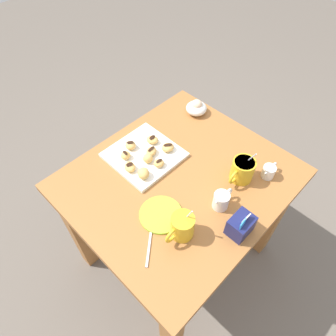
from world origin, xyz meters
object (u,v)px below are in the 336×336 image
dining_table (178,198)px  beignet_0 (131,145)px  pastry_plate_square (144,155)px  beignet_5 (159,163)px  ice_cream_bowl (196,108)px  beignet_2 (152,151)px  saucer_lime_left (161,215)px  coffee_mug_mustard_right (182,226)px  beignet_7 (152,140)px  cream_pitcher_white (221,200)px  beignet_4 (148,158)px  sugar_caddy (241,225)px  chocolate_sauce_pitcher (269,171)px  beignet_3 (143,173)px  coffee_mug_mustard_left (242,170)px  beignet_1 (168,147)px  beignet_8 (130,167)px  beignet_6 (126,155)px

dining_table → beignet_0: beignet_0 is taller
pastry_plate_square → beignet_5: beignet_5 is taller
ice_cream_bowl → beignet_2: size_ratio=1.81×
pastry_plate_square → saucer_lime_left: size_ratio=1.72×
coffee_mug_mustard_right → beignet_7: 0.45m
cream_pitcher_white → beignet_7: (-0.04, -0.42, -0.01)m
beignet_4 → beignet_5: (-0.02, 0.05, -0.01)m
sugar_caddy → chocolate_sauce_pitcher: size_ratio=1.15×
cream_pitcher_white → beignet_3: cream_pitcher_white is taller
coffee_mug_mustard_left → chocolate_sauce_pitcher: coffee_mug_mustard_left is taller
ice_cream_bowl → chocolate_sauce_pitcher: (0.09, 0.47, -0.00)m
dining_table → beignet_2: bearing=-90.6°
beignet_5 → beignet_0: bearing=-83.9°
beignet_0 → beignet_3: size_ratio=0.90×
beignet_2 → coffee_mug_mustard_left: bearing=116.5°
beignet_1 → ice_cream_bowl: bearing=-163.3°
beignet_4 → beignet_7: (-0.09, -0.07, -0.01)m
beignet_0 → beignet_8: bearing=47.7°
sugar_caddy → beignet_4: size_ratio=2.53×
coffee_mug_mustard_left → cream_pitcher_white: size_ratio=1.42×
beignet_3 → beignet_4: same height
coffee_mug_mustard_right → beignet_7: (-0.23, -0.39, -0.02)m
coffee_mug_mustard_right → beignet_1: size_ratio=2.77×
cream_pitcher_white → beignet_8: cream_pitcher_white is taller
beignet_5 → beignet_8: 0.12m
sugar_caddy → ice_cream_bowl: 0.65m
sugar_caddy → beignet_1: size_ratio=1.93×
cream_pitcher_white → beignet_4: 0.35m
beignet_0 → beignet_6: (0.05, 0.03, -0.00)m
sugar_caddy → beignet_7: (-0.08, -0.53, -0.01)m
beignet_6 → dining_table: bearing=112.2°
beignet_3 → beignet_6: 0.13m
beignet_0 → beignet_4: beignet_4 is taller
coffee_mug_mustard_right → beignet_0: coffee_mug_mustard_right is taller
sugar_caddy → chocolate_sauce_pitcher: 0.29m
beignet_0 → beignet_7: 0.10m
chocolate_sauce_pitcher → beignet_6: size_ratio=2.23×
coffee_mug_mustard_right → saucer_lime_left: 0.12m
beignet_4 → beignet_7: 0.11m
sugar_caddy → beignet_3: size_ratio=1.96×
pastry_plate_square → coffee_mug_mustard_left: coffee_mug_mustard_left is taller
dining_table → beignet_4: bearing=-74.7°
beignet_6 → beignet_5: bearing=117.9°
saucer_lime_left → beignet_7: 0.37m
sugar_caddy → beignet_5: sugar_caddy is taller
chocolate_sauce_pitcher → beignet_5: 0.45m
beignet_1 → beignet_6: same height
dining_table → coffee_mug_mustard_left: coffee_mug_mustard_left is taller
beignet_0 → dining_table: bearing=98.9°
beignet_3 → beignet_5: beignet_3 is taller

